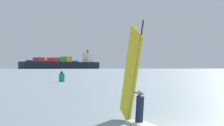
% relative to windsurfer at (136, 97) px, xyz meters
% --- Properties ---
extents(windsurfer, '(0.83, 4.39, 4.45)m').
position_rel_windsurfer_xyz_m(windsurfer, '(0.00, 0.00, 0.00)').
color(windsurfer, white).
rests_on(windsurfer, ground_plane).
extents(cargo_ship, '(159.27, 90.30, 37.48)m').
position_rel_windsurfer_xyz_m(cargo_ship, '(85.60, 788.71, 8.29)').
color(cargo_ship, black).
rests_on(cargo_ship, ground_plane).
extents(channel_buoy, '(0.95, 0.95, 1.87)m').
position_rel_windsurfer_xyz_m(channel_buoy, '(2.92, 53.07, -0.31)').
color(channel_buoy, '#19994C').
rests_on(channel_buoy, ground_plane).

